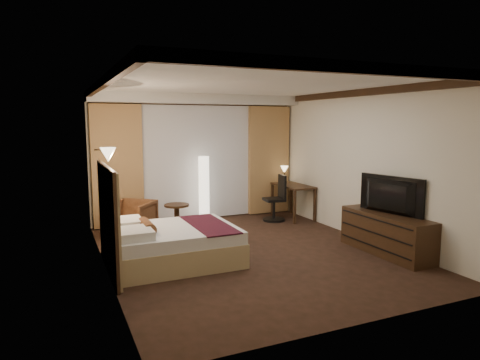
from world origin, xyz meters
name	(u,v)px	position (x,y,z in m)	size (l,w,h in m)	color
floor	(250,252)	(0.00, 0.00, 0.00)	(4.50, 5.50, 0.01)	black
ceiling	(250,84)	(0.00, 0.00, 2.70)	(4.50, 5.50, 0.01)	white
back_wall	(196,158)	(0.00, 2.75, 1.35)	(4.50, 0.02, 2.70)	white
left_wall	(103,178)	(-2.25, 0.00, 1.35)	(0.02, 5.50, 2.70)	white
right_wall	(363,165)	(2.25, 0.00, 1.35)	(0.02, 5.50, 2.70)	white
crown_molding	(250,88)	(0.00, 0.00, 2.64)	(4.50, 5.50, 0.12)	black
soffit	(199,99)	(0.00, 2.50, 2.60)	(4.50, 0.50, 0.20)	white
curtain_sheer	(198,163)	(0.00, 2.67, 1.25)	(2.48, 0.04, 2.45)	silver
curtain_left_drape	(117,166)	(-1.70, 2.61, 1.25)	(1.00, 0.14, 2.45)	tan
curtain_right_drape	(269,160)	(1.70, 2.61, 1.25)	(1.00, 0.14, 2.45)	tan
wall_sconce	(108,155)	(-2.09, 0.73, 1.62)	(0.24, 0.24, 0.24)	white
bed	(174,245)	(-1.27, 0.01, 0.27)	(1.85, 1.44, 0.54)	white
headboard	(109,220)	(-2.20, 0.01, 0.75)	(0.12, 1.74, 1.50)	tan
armchair	(132,217)	(-1.60, 1.75, 0.38)	(0.73, 0.69, 0.75)	#4E2C17
side_table	(177,218)	(-0.71, 1.86, 0.27)	(0.48, 0.48, 0.53)	black
floor_lamp	(204,189)	(0.03, 2.34, 0.71)	(0.30, 0.30, 1.42)	white
desk	(293,202)	(1.95, 1.91, 0.38)	(0.55, 1.09, 0.75)	black
desk_lamp	(284,175)	(1.95, 2.31, 0.92)	(0.18, 0.18, 0.34)	#FFD899
office_chair	(274,198)	(1.45, 1.86, 0.50)	(0.48, 0.48, 1.00)	black
dresser	(386,234)	(2.00, -0.94, 0.33)	(0.50, 1.69, 0.66)	black
television	(387,194)	(1.97, -0.94, 0.99)	(1.16, 0.67, 0.15)	black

